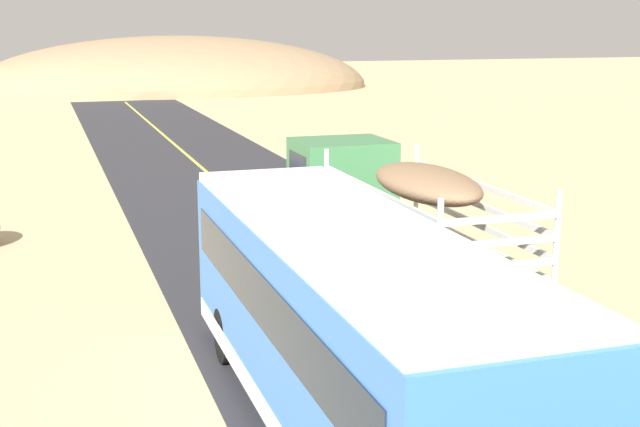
{
  "coord_description": "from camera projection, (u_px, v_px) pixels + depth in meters",
  "views": [
    {
      "loc": [
        -6.43,
        -9.42,
        6.03
      ],
      "look_at": [
        0.0,
        10.37,
        1.44
      ],
      "focal_mm": 48.84,
      "sensor_mm": 36.0,
      "label": 1
    }
  ],
  "objects": [
    {
      "name": "bus",
      "position": [
        346.0,
        322.0,
        12.68
      ],
      "size": [
        2.54,
        10.0,
        3.21
      ],
      "color": "#3872C6",
      "rests_on": "road_surface"
    },
    {
      "name": "livestock_truck",
      "position": [
        371.0,
        196.0,
        21.62
      ],
      "size": [
        2.53,
        9.7,
        3.02
      ],
      "color": "#3F7F4C",
      "rests_on": "road_surface"
    },
    {
      "name": "distant_hill",
      "position": [
        176.0,
        89.0,
        80.25
      ],
      "size": [
        36.26,
        23.89,
        9.62
      ],
      "primitive_type": "ellipsoid",
      "color": "#997C5A",
      "rests_on": "ground"
    }
  ]
}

